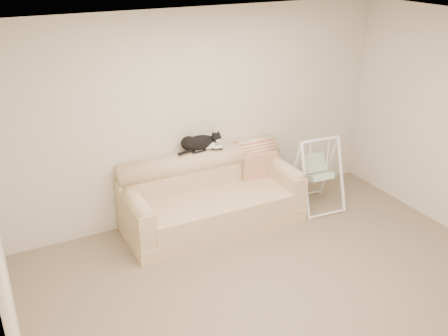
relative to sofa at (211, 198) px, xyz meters
name	(u,v)px	position (x,y,z in m)	size (l,w,h in m)	color
ground_plane	(287,292)	(0.09, -1.62, -0.35)	(5.00, 5.00, 0.00)	#7D6650
room_shell	(296,155)	(0.09, -1.62, 1.18)	(5.04, 4.04, 2.60)	#C1B69E
sofa	(211,198)	(0.00, 0.00, 0.00)	(2.20, 0.93, 0.90)	tan
remote_a	(199,151)	(-0.05, 0.23, 0.56)	(0.18, 0.06, 0.03)	black
remote_b	(216,148)	(0.19, 0.22, 0.56)	(0.17, 0.12, 0.02)	black
tuxedo_cat	(200,142)	(-0.02, 0.25, 0.66)	(0.60, 0.24, 0.23)	black
throw_blanket	(255,153)	(0.76, 0.23, 0.37)	(0.48, 0.38, 0.58)	#C75940
baby_swing	(317,173)	(1.45, -0.23, 0.14)	(0.63, 0.67, 0.98)	white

